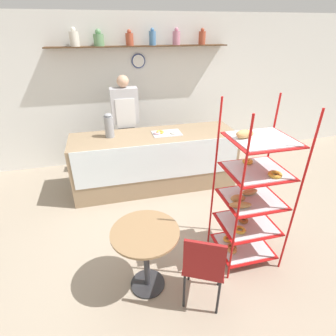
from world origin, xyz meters
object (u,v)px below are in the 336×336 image
at_px(coffee_carafe, 109,126).
at_px(cafe_table, 146,246).
at_px(donut_tray_counter, 165,133).
at_px(person_worker, 126,123).
at_px(cafe_chair, 204,264).
at_px(pastry_rack, 250,196).

bearing_deg(coffee_carafe, cafe_table, -84.55).
relative_size(cafe_table, donut_tray_counter, 1.62).
xyz_separation_m(person_worker, cafe_table, (-0.11, -2.56, -0.41)).
height_order(person_worker, donut_tray_counter, person_worker).
bearing_deg(person_worker, donut_tray_counter, -46.69).
bearing_deg(donut_tray_counter, cafe_table, -108.65).
bearing_deg(cafe_chair, pastry_rack, -117.64).
distance_m(cafe_table, cafe_chair, 0.59).
height_order(pastry_rack, cafe_table, pastry_rack).
xyz_separation_m(person_worker, cafe_chair, (0.38, -2.90, -0.42)).
bearing_deg(cafe_table, cafe_chair, -35.14).
distance_m(coffee_carafe, donut_tray_counter, 0.88).
relative_size(coffee_carafe, donut_tray_counter, 0.82).
bearing_deg(cafe_chair, cafe_table, -8.21).
relative_size(cafe_chair, coffee_carafe, 2.38).
bearing_deg(cafe_table, person_worker, 87.64).
relative_size(person_worker, cafe_table, 2.38).
relative_size(person_worker, cafe_chair, 1.99).
height_order(cafe_table, coffee_carafe, coffee_carafe).
height_order(coffee_carafe, donut_tray_counter, coffee_carafe).
xyz_separation_m(cafe_table, coffee_carafe, (-0.20, 2.05, 0.56)).
distance_m(cafe_table, coffee_carafe, 2.14).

